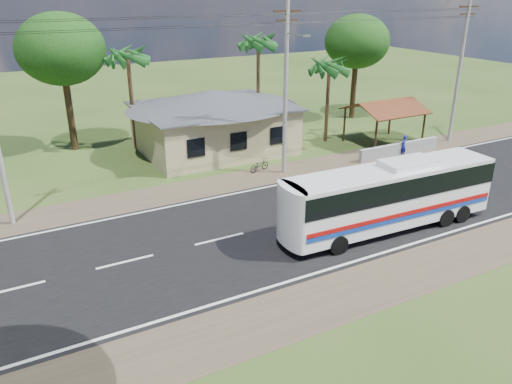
{
  "coord_description": "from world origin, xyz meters",
  "views": [
    {
      "loc": [
        -12.92,
        -19.31,
        11.07
      ],
      "look_at": [
        -2.0,
        1.0,
        1.58
      ],
      "focal_mm": 35.0,
      "sensor_mm": 36.0,
      "label": 1
    }
  ],
  "objects_px": {
    "waiting_shed": "(385,108)",
    "person": "(403,145)",
    "coach_bus": "(391,192)",
    "motorcycle": "(259,165)"
  },
  "relations": [
    {
      "from": "coach_bus",
      "to": "motorcycle",
      "type": "relative_size",
      "value": 6.94
    },
    {
      "from": "waiting_shed",
      "to": "person",
      "type": "distance_m",
      "value": 3.73
    },
    {
      "from": "motorcycle",
      "to": "person",
      "type": "height_order",
      "value": "person"
    },
    {
      "from": "motorcycle",
      "to": "person",
      "type": "bearing_deg",
      "value": -117.66
    },
    {
      "from": "waiting_shed",
      "to": "coach_bus",
      "type": "height_order",
      "value": "coach_bus"
    },
    {
      "from": "waiting_shed",
      "to": "person",
      "type": "relative_size",
      "value": 3.49
    },
    {
      "from": "waiting_shed",
      "to": "person",
      "type": "height_order",
      "value": "waiting_shed"
    },
    {
      "from": "waiting_shed",
      "to": "coach_bus",
      "type": "distance_m",
      "value": 14.96
    },
    {
      "from": "waiting_shed",
      "to": "person",
      "type": "bearing_deg",
      "value": -104.83
    },
    {
      "from": "waiting_shed",
      "to": "motorcycle",
      "type": "relative_size",
      "value": 3.24
    }
  ]
}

